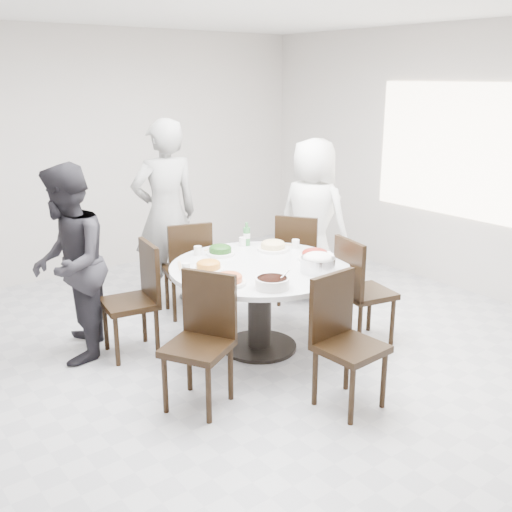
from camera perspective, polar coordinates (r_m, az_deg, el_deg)
floor at (r=5.05m, az=-2.02°, el=-9.85°), size 6.00×6.00×0.01m
wall_back at (r=7.22m, az=-16.37°, el=9.28°), size 6.00×0.01×2.80m
wall_right at (r=6.76m, az=19.20°, el=8.56°), size 0.01×6.00×2.80m
window at (r=6.74m, az=19.19°, el=9.39°), size 0.04×2.20×1.40m
dining_table at (r=5.10m, az=0.34°, el=-4.92°), size 1.50×1.50×0.75m
chair_ne at (r=6.13m, az=4.18°, el=-0.20°), size 0.59×0.59×0.95m
chair_n at (r=5.86m, az=-6.62°, el=-1.08°), size 0.53×0.53×0.95m
chair_nw at (r=5.08m, az=-11.99°, el=-4.18°), size 0.48×0.48×0.95m
chair_sw at (r=4.21m, az=-5.60°, el=-8.39°), size 0.57×0.57×0.95m
chair_s at (r=4.24m, az=9.02°, el=-8.34°), size 0.44×0.44×0.95m
chair_se at (r=5.29m, az=10.45°, el=-3.24°), size 0.50×0.50×0.95m
diner_right at (r=6.24m, az=5.43°, el=3.50°), size 0.72×0.93×1.67m
diner_middle at (r=6.03m, az=-8.60°, el=3.93°), size 0.74×0.54×1.88m
diner_left at (r=5.04m, az=-17.42°, el=-0.75°), size 0.91×0.98×1.62m
dish_greens at (r=5.27m, az=-3.42°, el=0.45°), size 0.25×0.25×0.07m
dish_pale at (r=5.39m, az=1.63°, el=0.93°), size 0.28×0.28×0.08m
dish_orange at (r=4.84m, az=-4.55°, el=-1.05°), size 0.25×0.25×0.07m
dish_redbrown at (r=5.13m, az=5.66°, el=0.01°), size 0.29×0.29×0.07m
dish_tofu at (r=4.52m, az=-2.59°, el=-2.31°), size 0.26×0.26×0.07m
rice_bowl at (r=4.82m, az=5.91°, el=-0.83°), size 0.28×0.28×0.12m
soup_bowl at (r=4.44m, az=1.54°, el=-2.57°), size 0.26×0.26×0.08m
beverage_bottle at (r=5.53m, az=-0.89°, el=2.11°), size 0.06×0.06×0.22m
tea_cups at (r=5.42m, az=-3.93°, el=1.00°), size 0.07×0.07×0.08m
chopsticks at (r=5.49m, az=-3.74°, el=0.85°), size 0.24×0.04×0.01m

